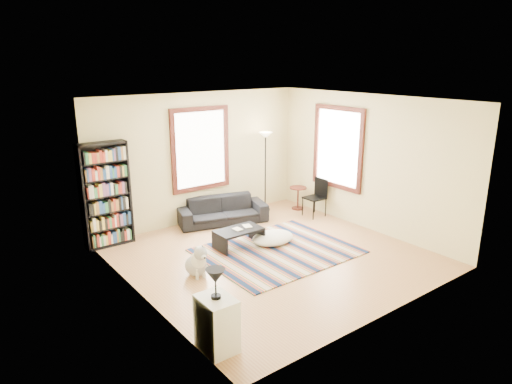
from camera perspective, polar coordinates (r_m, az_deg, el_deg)
floor at (r=8.43m, az=2.08°, el=-8.29°), size 5.00×5.00×0.10m
ceiling at (r=7.69m, az=2.30°, el=11.76°), size 5.00×5.00×0.10m
wall_back at (r=9.98m, az=-7.16°, el=4.29°), size 5.00×0.10×2.80m
wall_front at (r=6.27m, az=17.15°, el=-3.60°), size 5.00×0.10×2.80m
wall_left at (r=6.68m, az=-15.00°, el=-2.21°), size 0.10×5.00×2.80m
wall_right at (r=9.72m, az=13.92°, el=3.60°), size 0.10×5.00×2.80m
window_back at (r=9.88m, az=-6.96°, el=5.35°), size 1.20×0.06×1.60m
window_right at (r=10.13m, az=10.20°, el=5.48°), size 0.06×1.20×1.60m
rug at (r=8.60m, az=2.67°, el=-7.36°), size 2.70×2.16×0.02m
sofa at (r=9.99m, az=-4.24°, el=-2.28°), size 2.06×1.26×0.56m
bookshelf at (r=9.01m, az=-18.28°, el=-0.36°), size 0.90×0.30×2.00m
coffee_table at (r=8.72m, az=-2.17°, el=-5.79°), size 0.95×0.59×0.36m
book_a at (r=8.59m, az=-2.73°, el=-4.77°), size 0.19×0.14×0.02m
book_b at (r=8.77m, az=-1.56°, el=-4.34°), size 0.20×0.23×0.02m
floor_cushion at (r=8.93m, az=2.10°, el=-5.73°), size 1.04×0.90×0.22m
floor_lamp at (r=10.60m, az=1.17°, el=2.51°), size 0.30×0.30×1.86m
side_table at (r=10.91m, az=5.25°, el=-0.76°), size 0.51×0.51×0.54m
folding_chair at (r=10.41m, az=7.31°, el=-0.74°), size 0.43×0.41×0.86m
white_cabinet at (r=5.81m, az=-4.93°, el=-16.08°), size 0.39×0.51×0.70m
table_lamp at (r=5.54m, az=-5.07°, el=-11.36°), size 0.30×0.30×0.38m
dog at (r=7.66m, az=-7.54°, el=-8.37°), size 0.43×0.58×0.55m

